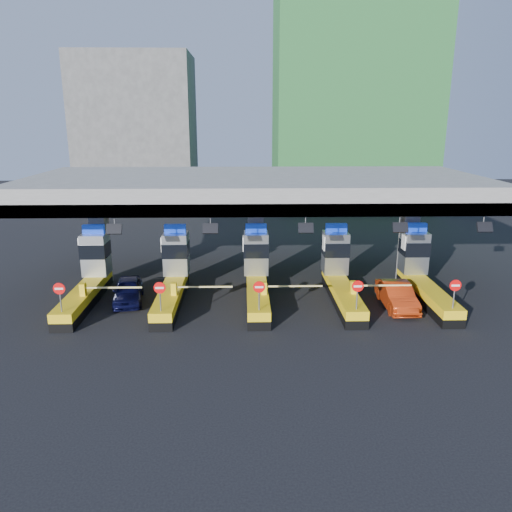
{
  "coord_description": "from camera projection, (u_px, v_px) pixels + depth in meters",
  "views": [
    {
      "loc": [
        -0.75,
        -28.41,
        10.44
      ],
      "look_at": [
        -0.04,
        0.0,
        2.59
      ],
      "focal_mm": 35.0,
      "sensor_mm": 36.0,
      "label": 1
    }
  ],
  "objects": [
    {
      "name": "red_car",
      "position": [
        397.0,
        296.0,
        28.36
      ],
      "size": [
        1.58,
        4.39,
        1.44
      ],
      "primitive_type": "imported",
      "rotation": [
        0.0,
        0.0,
        -0.01
      ],
      "color": "#A92D0D",
      "rests_on": "ground"
    },
    {
      "name": "van",
      "position": [
        128.0,
        291.0,
        29.24
      ],
      "size": [
        2.24,
        4.28,
        1.39
      ],
      "primitive_type": "imported",
      "rotation": [
        0.0,
        0.0,
        0.15
      ],
      "color": "black",
      "rests_on": "ground"
    },
    {
      "name": "bg_building_scaffold",
      "position": [
        353.0,
        87.0,
        57.57
      ],
      "size": [
        18.0,
        12.0,
        28.0
      ],
      "primitive_type": "cube",
      "color": "#1E5926",
      "rests_on": "ground"
    },
    {
      "name": "toll_canopy",
      "position": [
        256.0,
        190.0,
        31.3
      ],
      "size": [
        28.0,
        12.09,
        7.0
      ],
      "color": "slate",
      "rests_on": "ground"
    },
    {
      "name": "toll_lane_far_left",
      "position": [
        90.0,
        275.0,
        29.83
      ],
      "size": [
        4.43,
        8.0,
        4.16
      ],
      "color": "black",
      "rests_on": "ground"
    },
    {
      "name": "bg_building_concrete",
      "position": [
        137.0,
        130.0,
        62.13
      ],
      "size": [
        14.0,
        10.0,
        18.0
      ],
      "primitive_type": "cube",
      "color": "#4C4C49",
      "rests_on": "ground"
    },
    {
      "name": "toll_lane_far_right",
      "position": [
        421.0,
        273.0,
        30.31
      ],
      "size": [
        4.43,
        8.0,
        4.16
      ],
      "color": "black",
      "rests_on": "ground"
    },
    {
      "name": "toll_lane_left",
      "position": [
        174.0,
        274.0,
        29.95
      ],
      "size": [
        4.43,
        8.0,
        4.16
      ],
      "color": "black",
      "rests_on": "ground"
    },
    {
      "name": "ground",
      "position": [
        257.0,
        297.0,
        30.17
      ],
      "size": [
        120.0,
        120.0,
        0.0
      ],
      "primitive_type": "plane",
      "color": "black",
      "rests_on": "ground"
    },
    {
      "name": "toll_lane_center",
      "position": [
        257.0,
        274.0,
        30.07
      ],
      "size": [
        4.43,
        8.0,
        4.16
      ],
      "color": "black",
      "rests_on": "ground"
    },
    {
      "name": "toll_lane_right",
      "position": [
        339.0,
        273.0,
        30.19
      ],
      "size": [
        4.43,
        8.0,
        4.16
      ],
      "color": "black",
      "rests_on": "ground"
    }
  ]
}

